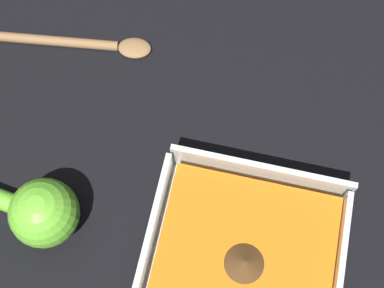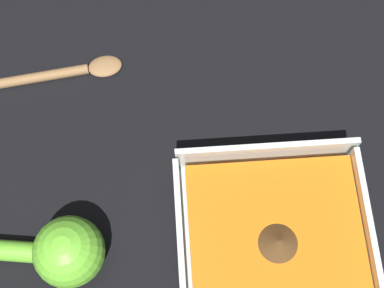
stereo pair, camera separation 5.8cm
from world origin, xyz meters
TOP-DOWN VIEW (x-y plane):
  - ground_plane at (0.00, 0.00)m, footprint 4.00×4.00m
  - square_dish at (-0.00, 0.00)m, footprint 0.19×0.19m
  - lemon_squeezer at (-0.22, 0.01)m, footprint 0.18×0.07m
  - wooden_spoon at (-0.24, 0.22)m, footprint 0.20×0.04m

SIDE VIEW (x-z plane):
  - ground_plane at x=0.00m, z-range 0.00..0.00m
  - wooden_spoon at x=-0.24m, z-range 0.00..0.01m
  - square_dish at x=0.00m, z-range -0.01..0.04m
  - lemon_squeezer at x=-0.22m, z-range 0.00..0.07m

